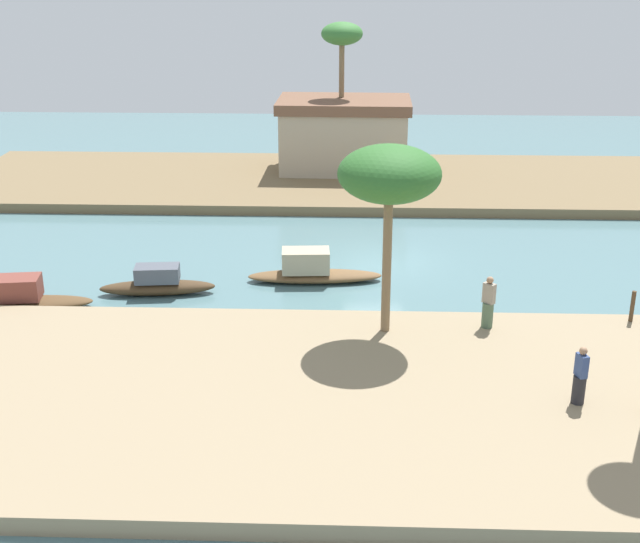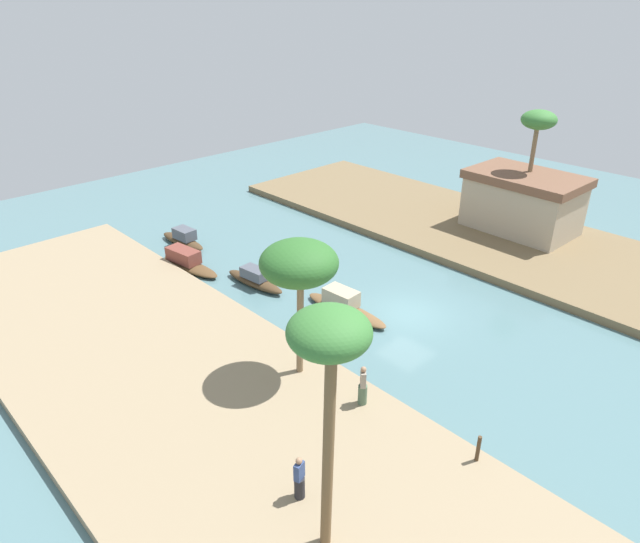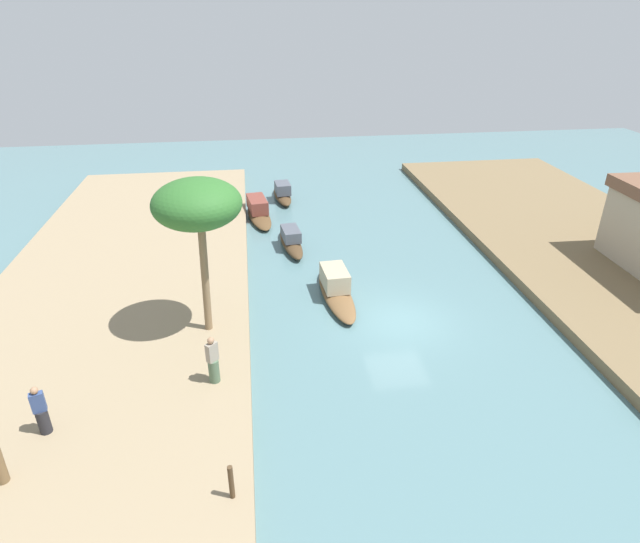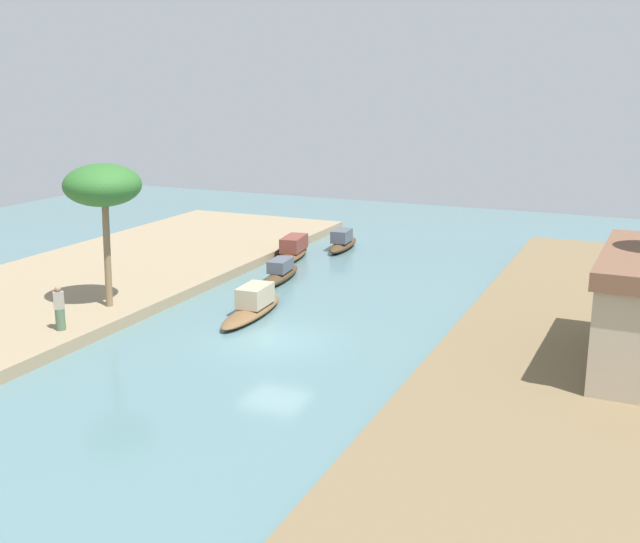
{
  "view_description": "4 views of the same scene",
  "coord_description": "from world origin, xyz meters",
  "px_view_note": "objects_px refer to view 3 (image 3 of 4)",
  "views": [
    {
      "loc": [
        -1.02,
        -32.8,
        11.91
      ],
      "look_at": [
        -2.15,
        -2.34,
        0.41
      ],
      "focal_mm": 47.29,
      "sensor_mm": 36.0,
      "label": 1
    },
    {
      "loc": [
        15.09,
        -20.91,
        15.23
      ],
      "look_at": [
        -5.97,
        -0.76,
        0.63
      ],
      "focal_mm": 31.35,
      "sensor_mm": 36.0,
      "label": 2
    },
    {
      "loc": [
        18.09,
        -5.87,
        11.94
      ],
      "look_at": [
        -3.63,
        -2.9,
        0.74
      ],
      "focal_mm": 29.53,
      "sensor_mm": 36.0,
      "label": 3
    },
    {
      "loc": [
        25.12,
        13.12,
        9.94
      ],
      "look_at": [
        -6.63,
        -1.03,
        1.13
      ],
      "focal_mm": 43.0,
      "sensor_mm": 36.0,
      "label": 4
    }
  ],
  "objects_px": {
    "sampan_foreground": "(291,240)",
    "sampan_with_tall_canopy": "(336,288)",
    "palm_tree_left_near": "(197,205)",
    "person_by_mooring": "(213,363)",
    "mooring_post": "(231,482)",
    "sampan_with_red_awning": "(258,211)",
    "sampan_near_left_bank": "(282,193)",
    "person_on_near_bank": "(41,413)"
  },
  "relations": [
    {
      "from": "mooring_post",
      "to": "sampan_with_red_awning",
      "type": "bearing_deg",
      "value": 176.39
    },
    {
      "from": "person_on_near_bank",
      "to": "person_by_mooring",
      "type": "relative_size",
      "value": 0.95
    },
    {
      "from": "person_by_mooring",
      "to": "mooring_post",
      "type": "xyz_separation_m",
      "value": [
        4.85,
        0.65,
        -0.21
      ]
    },
    {
      "from": "sampan_foreground",
      "to": "palm_tree_left_near",
      "type": "relative_size",
      "value": 0.72
    },
    {
      "from": "sampan_with_red_awning",
      "to": "mooring_post",
      "type": "distance_m",
      "value": 21.2
    },
    {
      "from": "sampan_with_tall_canopy",
      "to": "mooring_post",
      "type": "distance_m",
      "value": 11.75
    },
    {
      "from": "sampan_near_left_bank",
      "to": "palm_tree_left_near",
      "type": "xyz_separation_m",
      "value": [
        16.25,
        -4.01,
        5.15
      ]
    },
    {
      "from": "sampan_near_left_bank",
      "to": "sampan_with_tall_canopy",
      "type": "relative_size",
      "value": 0.8
    },
    {
      "from": "sampan_foreground",
      "to": "mooring_post",
      "type": "bearing_deg",
      "value": -16.3
    },
    {
      "from": "sampan_foreground",
      "to": "mooring_post",
      "type": "relative_size",
      "value": 4.08
    },
    {
      "from": "person_on_near_bank",
      "to": "sampan_with_red_awning",
      "type": "bearing_deg",
      "value": 52.31
    },
    {
      "from": "sampan_with_tall_canopy",
      "to": "sampan_foreground",
      "type": "relative_size",
      "value": 1.21
    },
    {
      "from": "sampan_foreground",
      "to": "palm_tree_left_near",
      "type": "height_order",
      "value": "palm_tree_left_near"
    },
    {
      "from": "sampan_near_left_bank",
      "to": "mooring_post",
      "type": "distance_m",
      "value": 24.63
    },
    {
      "from": "sampan_near_left_bank",
      "to": "palm_tree_left_near",
      "type": "distance_m",
      "value": 17.51
    },
    {
      "from": "palm_tree_left_near",
      "to": "sampan_with_tall_canopy",
      "type": "bearing_deg",
      "value": 115.94
    },
    {
      "from": "sampan_foreground",
      "to": "person_by_mooring",
      "type": "bearing_deg",
      "value": -23.32
    },
    {
      "from": "mooring_post",
      "to": "palm_tree_left_near",
      "type": "bearing_deg",
      "value": -173.37
    },
    {
      "from": "mooring_post",
      "to": "sampan_with_tall_canopy",
      "type": "bearing_deg",
      "value": 157.48
    },
    {
      "from": "sampan_with_red_awning",
      "to": "palm_tree_left_near",
      "type": "distance_m",
      "value": 14.13
    },
    {
      "from": "sampan_with_tall_canopy",
      "to": "palm_tree_left_near",
      "type": "relative_size",
      "value": 0.87
    },
    {
      "from": "person_on_near_bank",
      "to": "sampan_near_left_bank",
      "type": "bearing_deg",
      "value": 51.22
    },
    {
      "from": "person_on_near_bank",
      "to": "person_by_mooring",
      "type": "xyz_separation_m",
      "value": [
        -1.73,
        4.91,
        0.04
      ]
    },
    {
      "from": "sampan_near_left_bank",
      "to": "person_on_near_bank",
      "type": "distance_m",
      "value": 23.0
    },
    {
      "from": "sampan_with_red_awning",
      "to": "sampan_foreground",
      "type": "height_order",
      "value": "sampan_with_red_awning"
    },
    {
      "from": "sampan_foreground",
      "to": "mooring_post",
      "type": "distance_m",
      "value": 16.78
    },
    {
      "from": "sampan_foreground",
      "to": "sampan_with_tall_canopy",
      "type": "bearing_deg",
      "value": 9.05
    },
    {
      "from": "sampan_foreground",
      "to": "palm_tree_left_near",
      "type": "distance_m",
      "value": 10.56
    },
    {
      "from": "sampan_near_left_bank",
      "to": "sampan_foreground",
      "type": "bearing_deg",
      "value": -5.33
    },
    {
      "from": "person_on_near_bank",
      "to": "mooring_post",
      "type": "bearing_deg",
      "value": -46.1
    },
    {
      "from": "sampan_with_red_awning",
      "to": "sampan_with_tall_canopy",
      "type": "bearing_deg",
      "value": 8.91
    },
    {
      "from": "sampan_with_tall_canopy",
      "to": "mooring_post",
      "type": "xyz_separation_m",
      "value": [
        10.84,
        -4.49,
        0.56
      ]
    },
    {
      "from": "sampan_near_left_bank",
      "to": "palm_tree_left_near",
      "type": "relative_size",
      "value": 0.7
    },
    {
      "from": "sampan_with_tall_canopy",
      "to": "sampan_with_red_awning",
      "type": "distance_m",
      "value": 10.79
    },
    {
      "from": "sampan_near_left_bank",
      "to": "sampan_with_red_awning",
      "type": "bearing_deg",
      "value": -32.27
    },
    {
      "from": "mooring_post",
      "to": "palm_tree_left_near",
      "type": "xyz_separation_m",
      "value": [
        -8.19,
        -0.95,
        4.59
      ]
    },
    {
      "from": "person_on_near_bank",
      "to": "palm_tree_left_near",
      "type": "bearing_deg",
      "value": 30.94
    },
    {
      "from": "sampan_near_left_bank",
      "to": "person_by_mooring",
      "type": "height_order",
      "value": "person_by_mooring"
    },
    {
      "from": "sampan_with_tall_canopy",
      "to": "sampan_with_red_awning",
      "type": "height_order",
      "value": "sampan_with_tall_canopy"
    },
    {
      "from": "person_by_mooring",
      "to": "mooring_post",
      "type": "bearing_deg",
      "value": -127.99
    },
    {
      "from": "sampan_with_tall_canopy",
      "to": "palm_tree_left_near",
      "type": "height_order",
      "value": "palm_tree_left_near"
    },
    {
      "from": "sampan_near_left_bank",
      "to": "sampan_with_red_awning",
      "type": "distance_m",
      "value": 3.71
    }
  ]
}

